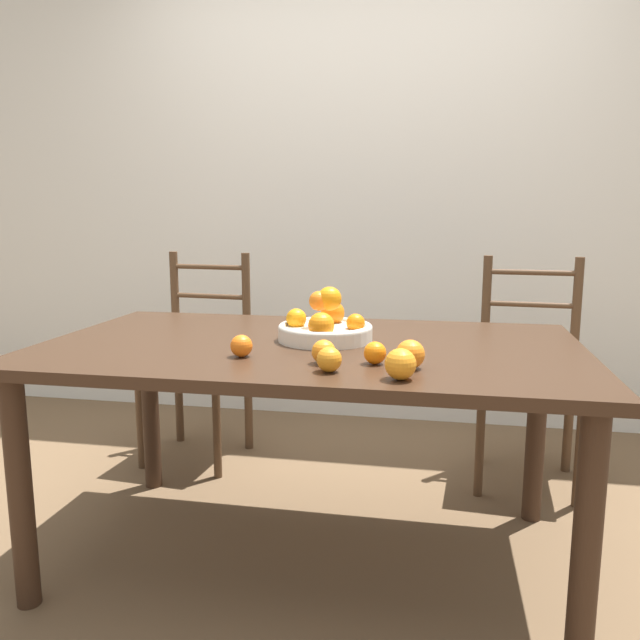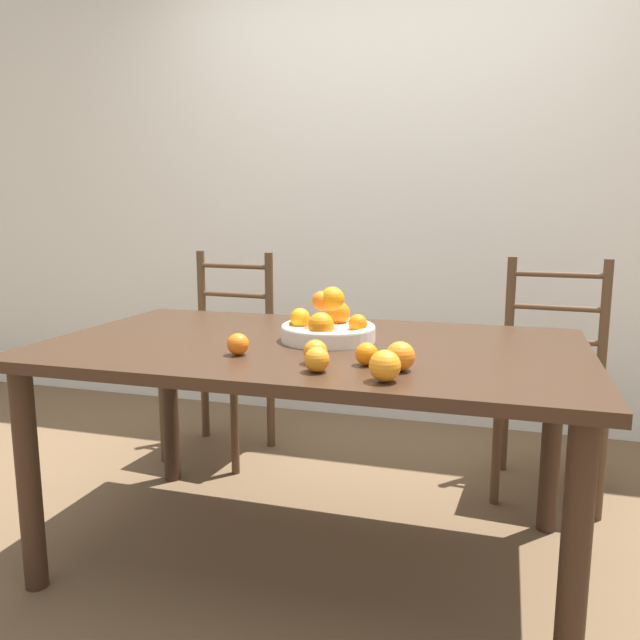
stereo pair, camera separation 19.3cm
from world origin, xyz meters
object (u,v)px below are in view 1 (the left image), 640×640
object	(u,v)px
orange_loose_2	(400,364)
orange_loose_5	(410,354)
orange_loose_1	(241,346)
fruit_bowl	(325,327)
orange_loose_0	(324,352)
chair_right	(529,375)
orange_loose_4	(375,353)
chair_left	(199,360)
orange_loose_3	(329,359)

from	to	relation	value
orange_loose_2	orange_loose_5	size ratio (longest dim) A/B	1.02
orange_loose_1	fruit_bowl	bearing A→B (deg)	54.52
fruit_bowl	orange_loose_2	size ratio (longest dim) A/B	3.86
fruit_bowl	orange_loose_1	world-z (taller)	fruit_bowl
orange_loose_0	orange_loose_2	world-z (taller)	orange_loose_2
fruit_bowl	orange_loose_0	distance (m)	0.32
orange_loose_1	chair_right	size ratio (longest dim) A/B	0.07
orange_loose_1	orange_loose_4	bearing A→B (deg)	-2.10
fruit_bowl	chair_right	xyz separation A→B (m)	(0.75, 0.74, -0.32)
fruit_bowl	chair_left	distance (m)	1.10
chair_left	orange_loose_5	bearing A→B (deg)	-40.79
orange_loose_1	orange_loose_2	distance (m)	0.50
orange_loose_3	chair_left	distance (m)	1.44
orange_loose_3	orange_loose_5	world-z (taller)	orange_loose_5
orange_loose_5	chair_right	bearing A→B (deg)	66.65
chair_left	fruit_bowl	bearing A→B (deg)	-39.88
fruit_bowl	orange_loose_1	size ratio (longest dim) A/B	4.77
orange_loose_3	orange_loose_2	bearing A→B (deg)	-12.68
orange_loose_0	orange_loose_1	bearing A→B (deg)	171.66
orange_loose_3	orange_loose_4	bearing A→B (deg)	45.11
chair_right	chair_left	bearing A→B (deg)	-175.82
orange_loose_2	chair_right	world-z (taller)	chair_right
orange_loose_0	orange_loose_1	xyz separation A→B (m)	(-0.25, 0.04, -0.00)
fruit_bowl	chair_left	bearing A→B (deg)	135.02
orange_loose_3	chair_right	size ratio (longest dim) A/B	0.07
orange_loose_3	orange_loose_5	xyz separation A→B (m)	(0.21, 0.08, 0.01)
orange_loose_3	chair_right	world-z (taller)	chair_right
orange_loose_2	orange_loose_3	xyz separation A→B (m)	(-0.19, 0.04, -0.01)
orange_loose_0	orange_loose_3	bearing A→B (deg)	-70.38
orange_loose_1	chair_right	distance (m)	1.42
orange_loose_0	orange_loose_2	bearing A→B (deg)	-30.55
orange_loose_2	orange_loose_3	world-z (taller)	orange_loose_2
orange_loose_3	orange_loose_1	bearing A→B (deg)	156.19
orange_loose_0	orange_loose_4	xyz separation A→B (m)	(0.14, 0.02, -0.00)
chair_left	orange_loose_3	bearing A→B (deg)	-48.99
orange_loose_1	orange_loose_3	world-z (taller)	orange_loose_3
chair_left	chair_right	xyz separation A→B (m)	(1.49, 0.00, 0.00)
orange_loose_3	chair_left	bearing A→B (deg)	125.91
orange_loose_2	orange_loose_4	bearing A→B (deg)	117.59
orange_loose_2	chair_right	xyz separation A→B (m)	(0.48, 1.18, -0.31)
orange_loose_5	orange_loose_4	bearing A→B (deg)	160.97
orange_loose_0	orange_loose_2	size ratio (longest dim) A/B	0.84
orange_loose_1	orange_loose_5	size ratio (longest dim) A/B	0.82
chair_left	chair_right	size ratio (longest dim) A/B	1.00
fruit_bowl	orange_loose_2	xyz separation A→B (m)	(0.27, -0.44, -0.01)
fruit_bowl	orange_loose_1	xyz separation A→B (m)	(-0.20, -0.28, -0.01)
orange_loose_2	orange_loose_3	size ratio (longest dim) A/B	1.19
orange_loose_2	chair_left	size ratio (longest dim) A/B	0.08
orange_loose_1	orange_loose_5	distance (m)	0.49
orange_loose_3	orange_loose_5	distance (m)	0.22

